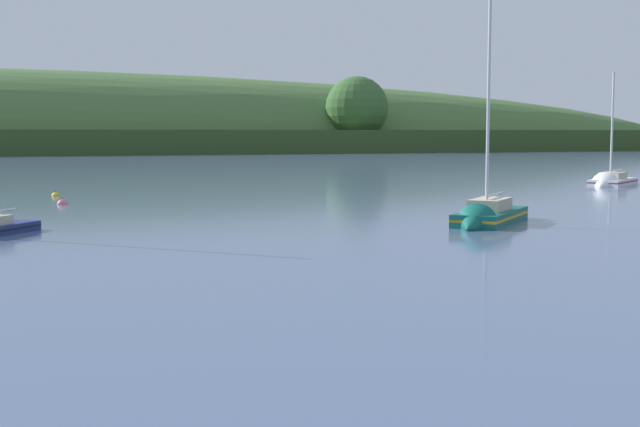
# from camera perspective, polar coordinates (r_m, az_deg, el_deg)

# --- Properties ---
(sailboat_far_left) EXTENTS (7.03, 6.89, 12.61)m
(sailboat_far_left) POSITION_cam_1_polar(r_m,az_deg,el_deg) (43.92, 11.04, -0.40)
(sailboat_far_left) COLOR #0F564C
(sailboat_far_left) RESTS_ON ground
(sailboat_outer_reach) EXTENTS (7.52, 6.49, 11.25)m
(sailboat_outer_reach) POSITION_cam_1_polar(r_m,az_deg,el_deg) (79.18, 18.84, 1.86)
(sailboat_outer_reach) COLOR white
(sailboat_outer_reach) RESTS_ON ground
(mooring_buoy_foreground) EXTENTS (0.67, 0.67, 0.75)m
(mooring_buoy_foreground) POSITION_cam_1_polar(r_m,az_deg,el_deg) (57.80, -16.88, 0.59)
(mooring_buoy_foreground) COLOR #E06675
(mooring_buoy_foreground) RESTS_ON ground
(mooring_buoy_off_fishing_boat) EXTENTS (0.57, 0.57, 0.65)m
(mooring_buoy_off_fishing_boat) POSITION_cam_1_polar(r_m,az_deg,el_deg) (65.50, -17.30, 1.12)
(mooring_buoy_off_fishing_boat) COLOR yellow
(mooring_buoy_off_fishing_boat) RESTS_ON ground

